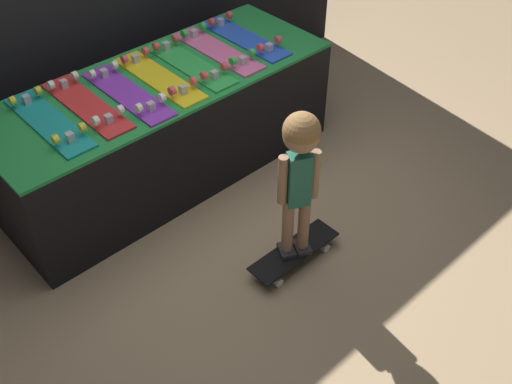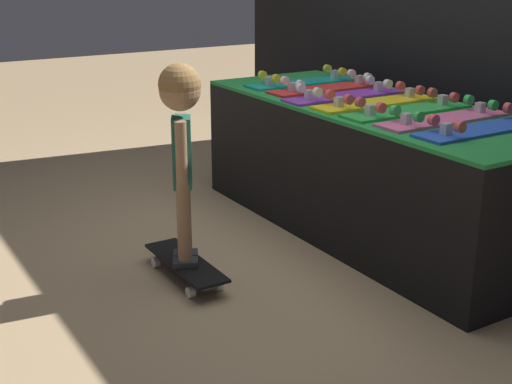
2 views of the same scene
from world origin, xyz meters
The scene contains 11 objects.
ground_plane centered at (0.00, 0.00, 0.00)m, with size 16.00×16.00×0.00m, color tan.
display_rack centered at (0.00, 0.53, 0.37)m, with size 2.27×0.85×0.73m.
skateboard_teal_on_rack centered at (-0.74, 0.55, 0.75)m, with size 0.19×0.76×0.09m.
skateboard_red_on_rack centered at (-0.49, 0.56, 0.75)m, with size 0.19×0.76×0.09m.
skateboard_purple_on_rack centered at (-0.25, 0.50, 0.75)m, with size 0.19×0.76×0.09m.
skateboard_yellow_on_rack centered at (0.00, 0.52, 0.75)m, with size 0.19×0.76×0.09m.
skateboard_green_on_rack centered at (0.25, 0.52, 0.75)m, with size 0.19×0.76×0.09m.
skateboard_pink_on_rack centered at (0.49, 0.54, 0.75)m, with size 0.19×0.76×0.09m.
skateboard_blue_on_rack centered at (0.74, 0.55, 0.75)m, with size 0.19×0.76×0.09m.
skateboard_on_floor centered at (0.03, -0.67, 0.07)m, with size 0.60×0.18×0.09m.
child centered at (0.03, -0.67, 0.76)m, with size 0.22×0.19×0.96m.
Camera 1 is at (-1.75, -2.28, 2.69)m, focal length 42.00 mm.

